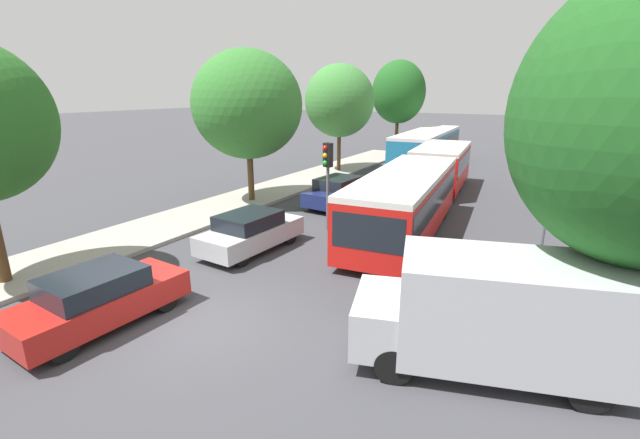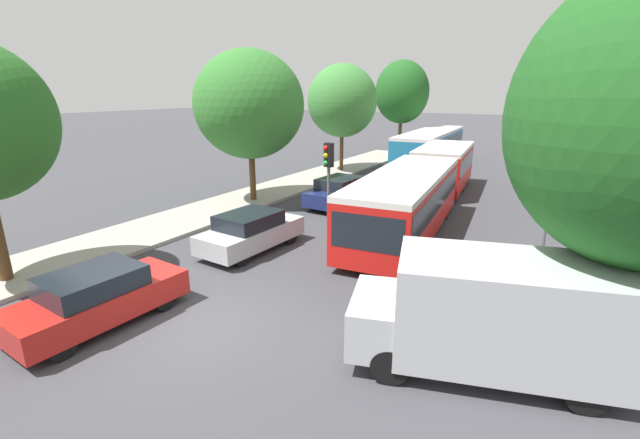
{
  "view_description": "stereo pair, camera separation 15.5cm",
  "coord_description": "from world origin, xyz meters",
  "px_view_note": "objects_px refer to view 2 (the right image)",
  "views": [
    {
      "loc": [
        6.89,
        -6.23,
        5.27
      ],
      "look_at": [
        0.2,
        5.45,
        1.2
      ],
      "focal_mm": 24.0,
      "sensor_mm": 36.0,
      "label": 1
    },
    {
      "loc": [
        7.03,
        -6.15,
        5.27
      ],
      "look_at": [
        0.2,
        5.45,
        1.2
      ],
      "focal_mm": 24.0,
      "sensor_mm": 36.0,
      "label": 2
    }
  ],
  "objects_px": {
    "white_van": "(495,313)",
    "tree_left_distant": "(402,94)",
    "articulated_bus": "(425,182)",
    "queued_car_silver": "(251,231)",
    "tree_right_mid": "(619,121)",
    "tree_left_mid": "(249,105)",
    "city_bus_rear": "(430,146)",
    "direction_sign_post": "(593,190)",
    "queued_car_red": "(98,297)",
    "queued_car_navy": "(340,191)",
    "tree_left_far": "(342,103)",
    "tree_right_far": "(615,108)",
    "traffic_light": "(328,167)",
    "no_entry_sign": "(550,202)"
  },
  "relations": [
    {
      "from": "city_bus_rear",
      "to": "tree_left_distant",
      "type": "xyz_separation_m",
      "value": [
        -3.61,
        3.52,
        3.58
      ]
    },
    {
      "from": "traffic_light",
      "to": "tree_left_mid",
      "type": "bearing_deg",
      "value": -92.89
    },
    {
      "from": "queued_car_red",
      "to": "white_van",
      "type": "relative_size",
      "value": 0.74
    },
    {
      "from": "queued_car_silver",
      "to": "direction_sign_post",
      "type": "distance_m",
      "value": 10.5
    },
    {
      "from": "articulated_bus",
      "to": "tree_left_distant",
      "type": "height_order",
      "value": "tree_left_distant"
    },
    {
      "from": "queued_car_silver",
      "to": "tree_left_mid",
      "type": "relative_size",
      "value": 0.56
    },
    {
      "from": "queued_car_navy",
      "to": "traffic_light",
      "type": "xyz_separation_m",
      "value": [
        1.31,
        -3.48,
        1.8
      ]
    },
    {
      "from": "white_van",
      "to": "tree_right_mid",
      "type": "bearing_deg",
      "value": -116.64
    },
    {
      "from": "articulated_bus",
      "to": "queued_car_navy",
      "type": "bearing_deg",
      "value": -83.15
    },
    {
      "from": "white_van",
      "to": "tree_left_distant",
      "type": "xyz_separation_m",
      "value": [
        -11.72,
        26.58,
        3.78
      ]
    },
    {
      "from": "queued_car_navy",
      "to": "tree_right_far",
      "type": "xyz_separation_m",
      "value": [
        11.01,
        14.21,
        3.59
      ]
    },
    {
      "from": "queued_car_silver",
      "to": "direction_sign_post",
      "type": "relative_size",
      "value": 1.1
    },
    {
      "from": "traffic_light",
      "to": "tree_left_far",
      "type": "distance_m",
      "value": 12.67
    },
    {
      "from": "no_entry_sign",
      "to": "direction_sign_post",
      "type": "distance_m",
      "value": 1.48
    },
    {
      "from": "white_van",
      "to": "tree_right_mid",
      "type": "distance_m",
      "value": 13.43
    },
    {
      "from": "tree_left_far",
      "to": "queued_car_red",
      "type": "bearing_deg",
      "value": -78.07
    },
    {
      "from": "queued_car_silver",
      "to": "traffic_light",
      "type": "distance_m",
      "value": 3.93
    },
    {
      "from": "articulated_bus",
      "to": "city_bus_rear",
      "type": "height_order",
      "value": "city_bus_rear"
    },
    {
      "from": "tree_right_mid",
      "to": "tree_left_mid",
      "type": "bearing_deg",
      "value": -161.56
    },
    {
      "from": "no_entry_sign",
      "to": "articulated_bus",
      "type": "bearing_deg",
      "value": -122.79
    },
    {
      "from": "city_bus_rear",
      "to": "tree_left_mid",
      "type": "distance_m",
      "value": 15.92
    },
    {
      "from": "articulated_bus",
      "to": "white_van",
      "type": "xyz_separation_m",
      "value": [
        4.6,
        -10.43,
        -0.14
      ]
    },
    {
      "from": "city_bus_rear",
      "to": "no_entry_sign",
      "type": "bearing_deg",
      "value": -154.98
    },
    {
      "from": "white_van",
      "to": "no_entry_sign",
      "type": "relative_size",
      "value": 1.9
    },
    {
      "from": "queued_car_red",
      "to": "direction_sign_post",
      "type": "bearing_deg",
      "value": -42.98
    },
    {
      "from": "tree_left_far",
      "to": "tree_right_mid",
      "type": "bearing_deg",
      "value": -16.89
    },
    {
      "from": "direction_sign_post",
      "to": "tree_left_far",
      "type": "height_order",
      "value": "tree_left_far"
    },
    {
      "from": "articulated_bus",
      "to": "queued_car_red",
      "type": "bearing_deg",
      "value": -21.07
    },
    {
      "from": "articulated_bus",
      "to": "queued_car_silver",
      "type": "bearing_deg",
      "value": -31.31
    },
    {
      "from": "queued_car_navy",
      "to": "white_van",
      "type": "xyz_separation_m",
      "value": [
        8.36,
        -9.58,
        0.54
      ]
    },
    {
      "from": "articulated_bus",
      "to": "queued_car_silver",
      "type": "distance_m",
      "value": 8.46
    },
    {
      "from": "queued_car_silver",
      "to": "traffic_light",
      "type": "height_order",
      "value": "traffic_light"
    },
    {
      "from": "city_bus_rear",
      "to": "queued_car_red",
      "type": "bearing_deg",
      "value": 176.55
    },
    {
      "from": "queued_car_silver",
      "to": "tree_left_far",
      "type": "relative_size",
      "value": 0.57
    },
    {
      "from": "city_bus_rear",
      "to": "white_van",
      "type": "relative_size",
      "value": 2.17
    },
    {
      "from": "tree_left_far",
      "to": "queued_car_navy",
      "type": "bearing_deg",
      "value": -62.39
    },
    {
      "from": "no_entry_sign",
      "to": "queued_car_silver",
      "type": "bearing_deg",
      "value": -63.27
    },
    {
      "from": "city_bus_rear",
      "to": "tree_right_mid",
      "type": "distance_m",
      "value": 14.73
    },
    {
      "from": "city_bus_rear",
      "to": "queued_car_red",
      "type": "xyz_separation_m",
      "value": [
        -0.07,
        -25.85,
        -0.75
      ]
    },
    {
      "from": "tree_left_distant",
      "to": "tree_right_mid",
      "type": "distance_m",
      "value": 19.55
    },
    {
      "from": "articulated_bus",
      "to": "queued_car_navy",
      "type": "xyz_separation_m",
      "value": [
        -3.76,
        -0.85,
        -0.69
      ]
    },
    {
      "from": "tree_left_mid",
      "to": "tree_right_far",
      "type": "height_order",
      "value": "tree_left_mid"
    },
    {
      "from": "white_van",
      "to": "direction_sign_post",
      "type": "bearing_deg",
      "value": -119.96
    },
    {
      "from": "queued_car_red",
      "to": "tree_left_far",
      "type": "relative_size",
      "value": 0.57
    },
    {
      "from": "queued_car_red",
      "to": "tree_right_far",
      "type": "bearing_deg",
      "value": -18.6
    },
    {
      "from": "queued_car_silver",
      "to": "traffic_light",
      "type": "relative_size",
      "value": 1.16
    },
    {
      "from": "white_van",
      "to": "direction_sign_post",
      "type": "xyz_separation_m",
      "value": [
        1.49,
        6.37,
        1.31
      ]
    },
    {
      "from": "queued_car_silver",
      "to": "queued_car_navy",
      "type": "xyz_separation_m",
      "value": [
        -0.14,
        6.77,
        0.02
      ]
    },
    {
      "from": "white_van",
      "to": "queued_car_red",
      "type": "bearing_deg",
      "value": 2.0
    },
    {
      "from": "direction_sign_post",
      "to": "tree_right_far",
      "type": "height_order",
      "value": "tree_right_far"
    }
  ]
}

